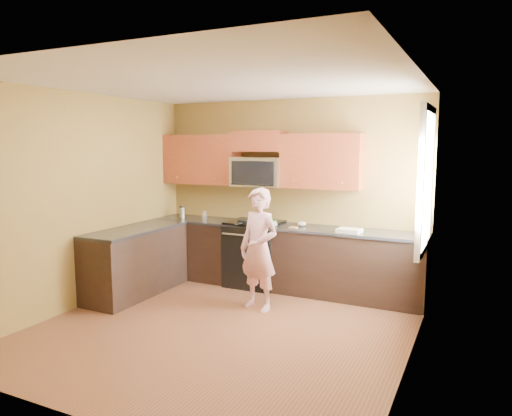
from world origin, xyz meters
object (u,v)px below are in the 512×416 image
Objects in this scene: stove at (255,253)px; travel_mug at (182,217)px; woman at (259,249)px; frying_pan at (248,224)px; butter_tub at (272,225)px; microwave at (258,186)px.

travel_mug reaches higher than stove.
woman is (0.49, -0.89, 0.29)m from stove.
frying_pan is 4.22× the size of butter_tub.
butter_tub is at bearing -1.15° from travel_mug.
frying_pan is 2.84× the size of travel_mug.
microwave reaches higher than travel_mug.
woman is at bearing -47.43° from frying_pan.
butter_tub is (0.28, 0.23, -0.03)m from frying_pan.
stove is 1.88× the size of frying_pan.
microwave is 0.50× the size of woman.
woman reaches higher than frying_pan.
microwave is (0.00, 0.12, 0.97)m from stove.
stove is at bearing 133.92° from woman.
frying_pan is (0.01, -0.26, 0.47)m from stove.
butter_tub is (-0.20, 0.87, 0.16)m from woman.
frying_pan is 0.36m from butter_tub.
stove is 5.34× the size of travel_mug.
frying_pan is at bearing -11.67° from travel_mug.
microwave is at bearing 130.88° from woman.
travel_mug is (-1.56, 0.03, -0.00)m from butter_tub.
butter_tub is at bearing 45.65° from frying_pan.
woman is at bearing -61.32° from stove.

